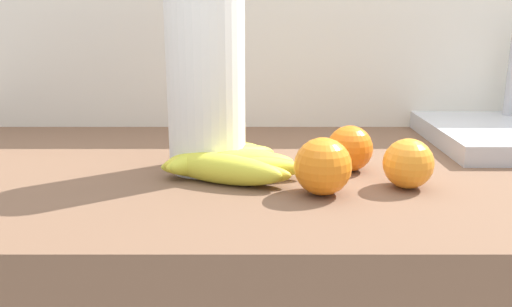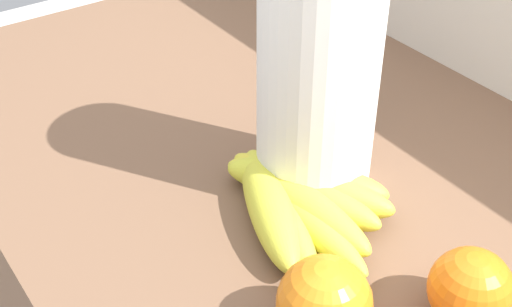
{
  "view_description": "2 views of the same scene",
  "coord_description": "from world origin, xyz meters",
  "px_view_note": "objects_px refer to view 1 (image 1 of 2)",
  "views": [
    {
      "loc": [
        -0.16,
        -0.8,
        1.19
      ],
      "look_at": [
        -0.16,
        -0.06,
        0.99
      ],
      "focal_mm": 37.2,
      "sensor_mm": 36.0,
      "label": 1
    },
    {
      "loc": [
        0.21,
        -0.39,
        1.41
      ],
      "look_at": [
        -0.23,
        -0.08,
        1.02
      ],
      "focal_mm": 49.39,
      "sensor_mm": 36.0,
      "label": 2
    }
  ],
  "objects_px": {
    "banana_bunch": "(225,164)",
    "paper_towel_roll": "(205,82)",
    "orange_far_right": "(322,166)",
    "orange_front": "(408,164)",
    "orange_right": "(349,148)"
  },
  "relations": [
    {
      "from": "orange_far_right",
      "to": "paper_towel_roll",
      "type": "height_order",
      "value": "paper_towel_roll"
    },
    {
      "from": "orange_far_right",
      "to": "orange_front",
      "type": "distance_m",
      "value": 0.13
    },
    {
      "from": "banana_bunch",
      "to": "orange_right",
      "type": "relative_size",
      "value": 3.03
    },
    {
      "from": "orange_right",
      "to": "paper_towel_roll",
      "type": "xyz_separation_m",
      "value": [
        -0.22,
        0.01,
        0.1
      ]
    },
    {
      "from": "orange_front",
      "to": "orange_far_right",
      "type": "bearing_deg",
      "value": -167.43
    },
    {
      "from": "banana_bunch",
      "to": "paper_towel_roll",
      "type": "xyz_separation_m",
      "value": [
        -0.03,
        0.05,
        0.12
      ]
    },
    {
      "from": "banana_bunch",
      "to": "paper_towel_roll",
      "type": "relative_size",
      "value": 0.71
    },
    {
      "from": "banana_bunch",
      "to": "orange_front",
      "type": "height_order",
      "value": "orange_front"
    },
    {
      "from": "banana_bunch",
      "to": "orange_far_right",
      "type": "xyz_separation_m",
      "value": [
        0.14,
        -0.07,
        0.02
      ]
    },
    {
      "from": "orange_front",
      "to": "paper_towel_roll",
      "type": "xyz_separation_m",
      "value": [
        -0.29,
        0.09,
        0.1
      ]
    },
    {
      "from": "orange_front",
      "to": "orange_right",
      "type": "distance_m",
      "value": 0.11
    },
    {
      "from": "orange_front",
      "to": "paper_towel_roll",
      "type": "bearing_deg",
      "value": 161.73
    },
    {
      "from": "banana_bunch",
      "to": "orange_far_right",
      "type": "height_order",
      "value": "orange_far_right"
    },
    {
      "from": "orange_far_right",
      "to": "orange_right",
      "type": "relative_size",
      "value": 1.1
    },
    {
      "from": "banana_bunch",
      "to": "orange_front",
      "type": "relative_size",
      "value": 3.06
    }
  ]
}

